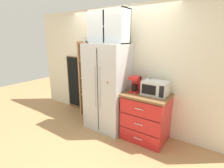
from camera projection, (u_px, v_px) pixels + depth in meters
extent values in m
plane|color=tan|center=(108.00, 126.00, 3.82)|extent=(10.74, 10.74, 0.00)
cube|color=silver|center=(118.00, 67.00, 3.80)|extent=(5.04, 0.10, 2.55)
cube|color=silver|center=(108.00, 87.00, 3.59)|extent=(0.86, 0.69, 1.80)
cube|color=black|center=(98.00, 92.00, 3.31)|extent=(0.01, 0.01, 1.66)
cylinder|color=silver|center=(95.00, 87.00, 3.31)|extent=(0.02, 0.02, 0.81)
cylinder|color=silver|center=(100.00, 88.00, 3.25)|extent=(0.02, 0.02, 0.81)
cube|color=#A8161C|center=(107.00, 83.00, 3.12)|extent=(0.02, 0.01, 0.02)
cube|color=brown|center=(93.00, 79.00, 4.27)|extent=(0.55, 0.04, 1.84)
cube|color=tan|center=(83.00, 79.00, 4.29)|extent=(0.04, 0.25, 1.84)
cube|color=tan|center=(97.00, 81.00, 4.03)|extent=(0.04, 0.25, 1.84)
cube|color=tan|center=(90.00, 95.00, 4.26)|extent=(0.49, 0.25, 0.02)
cylinder|color=silver|center=(87.00, 92.00, 4.29)|extent=(0.08, 0.08, 0.11)
cylinder|color=#2D2D2D|center=(87.00, 92.00, 4.30)|extent=(0.07, 0.07, 0.08)
cylinder|color=#B2B2B7|center=(87.00, 89.00, 4.28)|extent=(0.07, 0.07, 0.01)
cylinder|color=silver|center=(93.00, 93.00, 4.18)|extent=(0.06, 0.06, 0.10)
cylinder|color=#382316|center=(93.00, 94.00, 4.19)|extent=(0.05, 0.05, 0.07)
cylinder|color=#B2B2B7|center=(93.00, 91.00, 4.17)|extent=(0.06, 0.06, 0.01)
cube|color=tan|center=(89.00, 79.00, 4.15)|extent=(0.49, 0.25, 0.02)
cylinder|color=silver|center=(87.00, 75.00, 4.20)|extent=(0.06, 0.06, 0.10)
cylinder|color=beige|center=(87.00, 76.00, 4.20)|extent=(0.05, 0.05, 0.07)
cylinder|color=#B2B2B7|center=(87.00, 73.00, 4.18)|extent=(0.06, 0.06, 0.01)
cylinder|color=silver|center=(92.00, 77.00, 4.06)|extent=(0.08, 0.08, 0.11)
cylinder|color=white|center=(93.00, 77.00, 4.07)|extent=(0.07, 0.07, 0.07)
cylinder|color=#B2B2B7|center=(92.00, 74.00, 4.05)|extent=(0.08, 0.08, 0.01)
cube|color=tan|center=(89.00, 61.00, 4.03)|extent=(0.49, 0.25, 0.02)
cylinder|color=silver|center=(84.00, 59.00, 4.10)|extent=(0.07, 0.07, 0.09)
cylinder|color=#E0C67F|center=(84.00, 59.00, 4.10)|extent=(0.06, 0.06, 0.06)
cylinder|color=#B2B2B7|center=(84.00, 56.00, 4.09)|extent=(0.07, 0.07, 0.01)
cylinder|color=silver|center=(89.00, 58.00, 4.02)|extent=(0.06, 0.06, 0.13)
cylinder|color=white|center=(89.00, 59.00, 4.02)|extent=(0.05, 0.05, 0.09)
cylinder|color=#B2B2B7|center=(88.00, 55.00, 4.00)|extent=(0.06, 0.06, 0.01)
cylinder|color=silver|center=(93.00, 59.00, 3.93)|extent=(0.08, 0.08, 0.13)
cylinder|color=#B77A38|center=(93.00, 60.00, 3.93)|extent=(0.07, 0.07, 0.09)
cylinder|color=#B2B2B7|center=(93.00, 56.00, 3.91)|extent=(0.08, 0.08, 0.01)
cube|color=tan|center=(88.00, 43.00, 3.92)|extent=(0.49, 0.25, 0.02)
cylinder|color=silver|center=(84.00, 40.00, 3.95)|extent=(0.07, 0.07, 0.10)
cylinder|color=#CCB78C|center=(84.00, 41.00, 3.96)|extent=(0.06, 0.06, 0.07)
cylinder|color=#B2B2B7|center=(84.00, 38.00, 3.94)|extent=(0.06, 0.06, 0.01)
cylinder|color=silver|center=(92.00, 40.00, 3.86)|extent=(0.06, 0.06, 0.13)
cylinder|color=brown|center=(92.00, 41.00, 3.86)|extent=(0.05, 0.05, 0.09)
cylinder|color=#B2B2B7|center=(92.00, 36.00, 3.84)|extent=(0.06, 0.06, 0.01)
cube|color=red|center=(146.00, 118.00, 3.26)|extent=(0.80, 0.61, 0.87)
cube|color=brown|center=(147.00, 95.00, 3.14)|extent=(0.83, 0.64, 0.04)
cube|color=black|center=(138.00, 132.00, 3.06)|extent=(0.78, 0.00, 0.01)
cube|color=silver|center=(138.00, 139.00, 3.08)|extent=(0.16, 0.01, 0.01)
cube|color=black|center=(139.00, 117.00, 2.98)|extent=(0.78, 0.00, 0.01)
cube|color=silver|center=(138.00, 124.00, 3.01)|extent=(0.16, 0.01, 0.01)
cube|color=black|center=(140.00, 102.00, 2.90)|extent=(0.78, 0.00, 0.01)
cube|color=silver|center=(139.00, 109.00, 2.93)|extent=(0.16, 0.01, 0.01)
cube|color=silver|center=(155.00, 88.00, 3.07)|extent=(0.44, 0.32, 0.26)
cube|color=black|center=(148.00, 90.00, 2.97)|extent=(0.26, 0.01, 0.17)
cube|color=black|center=(161.00, 92.00, 2.85)|extent=(0.08, 0.01, 0.20)
cube|color=red|center=(135.00, 91.00, 3.25)|extent=(0.17, 0.20, 0.03)
cube|color=red|center=(136.00, 84.00, 3.27)|extent=(0.17, 0.06, 0.30)
cube|color=red|center=(135.00, 78.00, 3.18)|extent=(0.17, 0.20, 0.06)
cylinder|color=black|center=(134.00, 88.00, 3.23)|extent=(0.11, 0.11, 0.12)
cylinder|color=silver|center=(148.00, 91.00, 3.15)|extent=(0.08, 0.08, 0.10)
torus|color=silver|center=(151.00, 91.00, 3.12)|extent=(0.05, 0.01, 0.05)
cylinder|color=silver|center=(149.00, 88.00, 3.18)|extent=(0.06, 0.06, 0.21)
cone|color=silver|center=(150.00, 82.00, 3.15)|extent=(0.06, 0.06, 0.04)
cylinder|color=silver|center=(150.00, 80.00, 3.14)|extent=(0.02, 0.02, 0.07)
cylinder|color=black|center=(150.00, 78.00, 3.13)|extent=(0.03, 0.03, 0.01)
cube|color=silver|center=(113.00, 27.00, 3.40)|extent=(0.82, 0.02, 0.63)
cube|color=silver|center=(108.00, 10.00, 3.20)|extent=(0.82, 0.32, 0.02)
cube|color=silver|center=(108.00, 43.00, 3.36)|extent=(0.82, 0.32, 0.02)
cube|color=silver|center=(93.00, 28.00, 3.50)|extent=(0.02, 0.32, 0.63)
cube|color=silver|center=(126.00, 26.00, 3.06)|extent=(0.02, 0.32, 0.63)
cube|color=silver|center=(108.00, 27.00, 3.28)|extent=(0.79, 0.30, 0.02)
cube|color=silver|center=(95.00, 27.00, 3.27)|extent=(0.38, 0.01, 0.59)
cube|color=silver|center=(113.00, 26.00, 3.05)|extent=(0.38, 0.01, 0.59)
cylinder|color=silver|center=(97.00, 42.00, 3.52)|extent=(0.05, 0.05, 0.00)
cylinder|color=silver|center=(97.00, 41.00, 3.51)|extent=(0.01, 0.01, 0.07)
cone|color=silver|center=(97.00, 38.00, 3.49)|extent=(0.06, 0.06, 0.05)
cylinder|color=silver|center=(108.00, 42.00, 3.36)|extent=(0.05, 0.05, 0.00)
cylinder|color=silver|center=(108.00, 41.00, 3.35)|extent=(0.01, 0.01, 0.07)
cone|color=silver|center=(108.00, 38.00, 3.34)|extent=(0.06, 0.06, 0.05)
cylinder|color=silver|center=(121.00, 43.00, 3.20)|extent=(0.05, 0.05, 0.00)
cylinder|color=silver|center=(121.00, 41.00, 3.19)|extent=(0.01, 0.01, 0.07)
cone|color=silver|center=(121.00, 38.00, 3.18)|extent=(0.06, 0.06, 0.05)
cylinder|color=white|center=(98.00, 25.00, 3.41)|extent=(0.06, 0.06, 0.07)
cylinder|color=white|center=(105.00, 25.00, 3.32)|extent=(0.06, 0.06, 0.07)
cylinder|color=white|center=(112.00, 24.00, 3.23)|extent=(0.06, 0.06, 0.07)
cylinder|color=white|center=(119.00, 24.00, 3.14)|extent=(0.06, 0.06, 0.07)
cube|color=brown|center=(76.00, 83.00, 4.62)|extent=(0.60, 0.04, 1.44)
cube|color=black|center=(75.00, 82.00, 4.60)|extent=(0.54, 0.01, 1.34)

